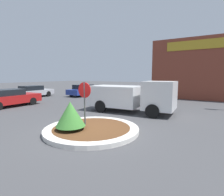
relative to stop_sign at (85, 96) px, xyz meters
name	(u,v)px	position (x,y,z in m)	size (l,w,h in m)	color
ground_plane	(92,131)	(0.55, -0.20, -1.50)	(120.00, 120.00, 0.00)	#474749
traffic_island	(92,129)	(0.55, -0.20, -1.41)	(4.13, 4.13, 0.18)	silver
stop_sign	(85,96)	(0.00, 0.00, 0.00)	(0.72, 0.07, 2.16)	#4C4C51
island_shrub	(70,114)	(0.00, -0.92, -0.65)	(1.24, 1.24, 1.19)	brown
utility_truck	(132,96)	(0.30, 4.45, -0.40)	(5.76, 2.50, 2.10)	silver
storefront_building	(208,70)	(4.06, 16.15, 1.63)	(10.73, 6.07, 6.26)	brown
parked_sedan_red	(9,98)	(-8.95, 1.38, -0.80)	(2.00, 4.55, 1.39)	#B21919
parked_sedan_blue	(84,90)	(-8.85, 10.34, -0.81)	(1.99, 4.49, 1.38)	navy
parked_sedan_silver	(33,91)	(-12.84, 6.09, -0.82)	(1.97, 4.56, 1.33)	#B7B7BC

